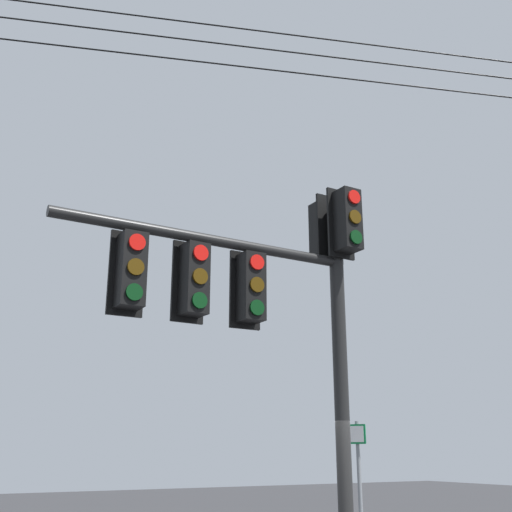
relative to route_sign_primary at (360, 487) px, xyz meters
The scene contains 3 objects.
signal_mast_assembly 4.20m from the route_sign_primary, 145.76° to the right, with size 4.28×0.96×5.77m.
route_sign_primary is the anchor object (origin of this frame).
overhead_wire_span 7.41m from the route_sign_primary, 155.90° to the right, with size 30.20×10.69×1.20m.
Camera 1 is at (-4.70, -6.13, 2.13)m, focal length 44.49 mm.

